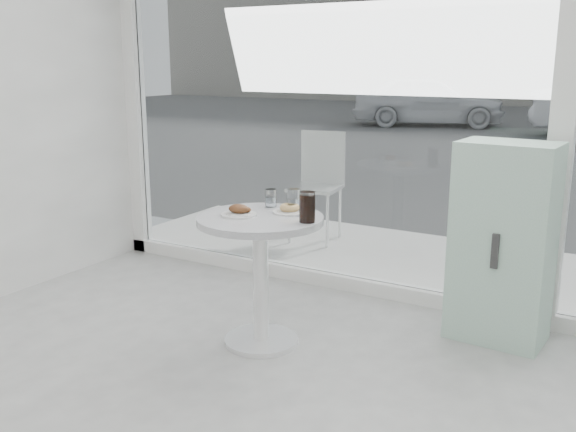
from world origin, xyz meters
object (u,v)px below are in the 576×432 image
Objects in this scene: mint_cabinet at (503,243)px; water_tumbler_b at (294,201)px; car_white at (428,100)px; cola_glass at (307,208)px; patio_chair at (319,179)px; main_table at (260,253)px; plate_donut at (290,210)px; plate_fritter at (239,211)px; water_tumbler_a at (271,199)px.

mint_cabinet is 9.00× the size of water_tumbler_b.
cola_glass is at bearing 175.98° from car_white.
main_table is at bearing -79.11° from patio_chair.
plate_donut is (-1.08, -0.62, 0.20)m from mint_cabinet.
mint_cabinet is 5.82× the size of plate_fritter.
main_table is 0.42m from cola_glass.
mint_cabinet is 0.31× the size of car_white.
cola_glass is (0.29, 0.02, 0.30)m from main_table.
cola_glass is (0.19, -0.14, 0.06)m from plate_donut.
main_table is at bearing -72.36° from water_tumbler_a.
water_tumbler_b is at bearing 64.15° from main_table.
plate_fritter is at bearing 174.28° from car_white.
car_white is 22.47× the size of cola_glass.
plate_donut reaches higher than main_table.
patio_chair reaches higher than plate_donut.
car_white is at bearing 104.37° from water_tumbler_a.
patio_chair reaches higher than plate_fritter.
car_white is 13.70m from cola_glass.
main_table is at bearing -115.85° from water_tumbler_b.
mint_cabinet is at bearing 30.01° from plate_donut.
patio_chair reaches higher than main_table.
plate_donut is 1.51× the size of water_tumbler_b.
plate_fritter is 0.33m from water_tumbler_b.
plate_fritter is (0.60, -2.11, 0.20)m from patio_chair.
patio_chair reaches higher than water_tumbler_b.
main_table is 7.14× the size of water_tumbler_a.
water_tumbler_b is at bearing 93.33° from plate_donut.
water_tumbler_b is at bearing 175.40° from car_white.
car_white is (-2.69, 11.14, 0.05)m from patio_chair.
plate_fritter is at bearing -129.55° from water_tumbler_b.
water_tumbler_b reaches higher than water_tumbler_a.
cola_glass is (0.40, 0.06, 0.06)m from plate_fritter.
water_tumbler_b is (-0.00, 0.05, 0.04)m from plate_donut.
water_tumbler_a is (3.32, -12.97, 0.17)m from car_white.
water_tumbler_b is (0.18, -0.03, 0.01)m from water_tumbler_a.
patio_chair is 0.26× the size of car_white.
water_tumbler_a is at bearing 83.28° from plate_fritter.
water_tumbler_a reaches higher than plate_donut.
water_tumbler_b is (0.10, 0.21, 0.28)m from main_table.
mint_cabinet is at bearing -179.45° from car_white.
car_white is (-3.40, 13.21, 0.09)m from main_table.
plate_fritter is at bearing -171.17° from cola_glass.
water_tumbler_a reaches higher than plate_fritter.
mint_cabinet reaches higher than water_tumbler_b.
patio_chair reaches higher than cola_glass.
plate_fritter is (-0.11, -0.05, 0.25)m from main_table.
patio_chair is 8.94× the size of water_tumbler_a.
plate_fritter is at bearing -136.30° from plate_donut.
mint_cabinet reaches higher than plate_donut.
water_tumbler_b is 0.27m from cola_glass.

